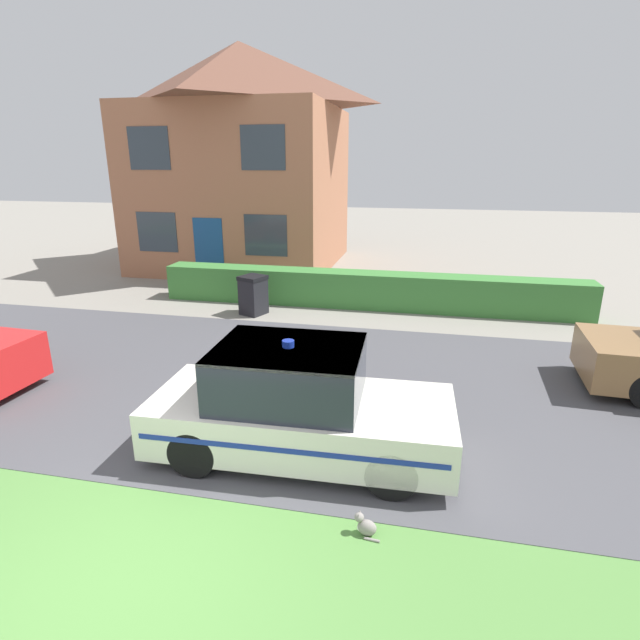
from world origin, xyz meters
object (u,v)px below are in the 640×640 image
(house_left, at_px, (243,157))
(cat, at_px, (365,526))
(wheelie_bin, at_px, (253,295))
(police_car, at_px, (298,405))

(house_left, bearing_deg, cat, -65.36)
(cat, bearing_deg, wheelie_bin, -56.46)
(police_car, relative_size, wheelie_bin, 3.99)
(house_left, height_order, wheelie_bin, house_left)
(cat, relative_size, house_left, 0.04)
(police_car, bearing_deg, house_left, 111.12)
(police_car, height_order, house_left, house_left)
(wheelie_bin, bearing_deg, cat, -40.98)
(cat, distance_m, wheelie_bin, 8.45)
(police_car, relative_size, house_left, 0.52)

